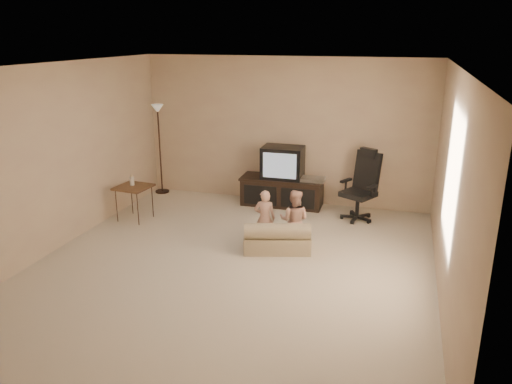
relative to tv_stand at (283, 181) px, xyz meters
The scene contains 9 objects.
floor 2.53m from the tv_stand, 90.90° to the right, with size 5.50×5.50×0.00m, color beige.
room_shell 2.72m from the tv_stand, 90.90° to the right, with size 5.50×5.50×5.50m.
tv_stand is the anchor object (origin of this frame).
office_chair 1.38m from the tv_stand, 12.32° to the right, with size 0.71×0.72×1.14m.
side_table 2.50m from the tv_stand, 147.01° to the right, with size 0.55×0.55×0.75m.
floor_lamp 2.46m from the tv_stand, behind, with size 0.26×0.26×1.64m.
child_sofa 1.94m from the tv_stand, 78.27° to the right, with size 1.00×0.74×0.44m.
toddler_left 1.76m from the tv_stand, 84.23° to the right, with size 0.30×0.22×0.81m, color tan.
toddler_right 1.86m from the tv_stand, 71.31° to the right, with size 0.42×0.23×0.85m, color tan.
Camera 1 is at (1.97, -5.50, 2.86)m, focal length 35.00 mm.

